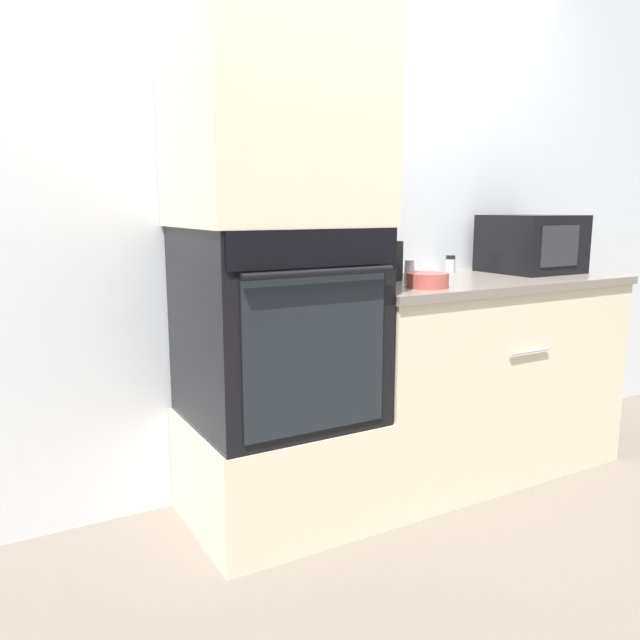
{
  "coord_description": "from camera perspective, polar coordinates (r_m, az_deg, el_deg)",
  "views": [
    {
      "loc": [
        -1.32,
        -1.75,
        1.2
      ],
      "look_at": [
        -0.2,
        0.21,
        0.79
      ],
      "focal_mm": 35.0,
      "sensor_mm": 36.0,
      "label": 1
    }
  ],
  "objects": [
    {
      "name": "ground_plane",
      "position": [
        2.5,
        6.79,
        -18.45
      ],
      "size": [
        12.0,
        12.0,
        0.0
      ],
      "primitive_type": "plane",
      "color": "#6B6056"
    },
    {
      "name": "oven_cabinet_base",
      "position": [
        2.48,
        -3.8,
        -13.31
      ],
      "size": [
        0.67,
        0.6,
        0.41
      ],
      "color": "beige",
      "rests_on": "ground_plane"
    },
    {
      "name": "wall_oven",
      "position": [
        2.31,
        -3.93,
        -0.39
      ],
      "size": [
        0.65,
        0.64,
        0.72
      ],
      "color": "black",
      "rests_on": "oven_cabinet_base"
    },
    {
      "name": "oven_cabinet_upper",
      "position": [
        2.3,
        -4.22,
        19.28
      ],
      "size": [
        0.67,
        0.6,
        0.86
      ],
      "color": "beige",
      "rests_on": "wall_oven"
    },
    {
      "name": "condiment_jar_near",
      "position": [
        3.07,
        11.83,
        5.02
      ],
      "size": [
        0.05,
        0.05,
        0.08
      ],
      "color": "silver",
      "rests_on": "counter_unit"
    },
    {
      "name": "counter_unit",
      "position": [
        2.95,
        13.92,
        -4.81
      ],
      "size": [
        1.35,
        0.63,
        0.89
      ],
      "color": "beige",
      "rests_on": "ground_plane"
    },
    {
      "name": "microwave",
      "position": [
        3.18,
        18.74,
        6.62
      ],
      "size": [
        0.39,
        0.38,
        0.27
      ],
      "color": "black",
      "rests_on": "counter_unit"
    },
    {
      "name": "bowl",
      "position": [
        2.47,
        9.81,
        3.61
      ],
      "size": [
        0.16,
        0.16,
        0.06
      ],
      "color": "#B24C42",
      "rests_on": "counter_unit"
    },
    {
      "name": "knife_block",
      "position": [
        2.7,
        5.84,
        5.47
      ],
      "size": [
        0.11,
        0.13,
        0.21
      ],
      "color": "black",
      "rests_on": "counter_unit"
    },
    {
      "name": "condiment_jar_mid",
      "position": [
        2.64,
        8.18,
        4.41
      ],
      "size": [
        0.04,
        0.04,
        0.09
      ],
      "color": "silver",
      "rests_on": "counter_unit"
    },
    {
      "name": "wall_back",
      "position": [
        2.72,
        -0.7,
        11.39
      ],
      "size": [
        8.0,
        0.05,
        2.5
      ],
      "color": "silver",
      "rests_on": "ground_plane"
    }
  ]
}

